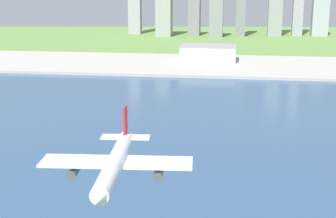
# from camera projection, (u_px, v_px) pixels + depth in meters

# --- Properties ---
(ground_plane) EXTENTS (2400.00, 2400.00, 0.00)m
(ground_plane) POSITION_uv_depth(u_px,v_px,m) (196.00, 111.00, 325.54)
(ground_plane) COLOR #618941
(water_bay) EXTENTS (840.00, 360.00, 0.15)m
(water_bay) POSITION_uv_depth(u_px,v_px,m) (186.00, 138.00, 267.85)
(water_bay) COLOR #2D4C70
(water_bay) RESTS_ON ground
(industrial_pier) EXTENTS (840.00, 140.00, 2.50)m
(industrial_pier) POSITION_uv_depth(u_px,v_px,m) (214.00, 65.00, 507.87)
(industrial_pier) COLOR #ABA69D
(industrial_pier) RESTS_ON ground
(airplane_landing) EXTENTS (33.99, 40.73, 12.10)m
(airplane_landing) POSITION_uv_depth(u_px,v_px,m) (115.00, 163.00, 109.16)
(airplane_landing) COLOR silver
(warehouse_main) EXTENTS (57.68, 36.96, 16.31)m
(warehouse_main) POSITION_uv_depth(u_px,v_px,m) (208.00, 53.00, 527.14)
(warehouse_main) COLOR white
(warehouse_main) RESTS_ON industrial_pier
(distant_skyline) EXTENTS (324.45, 63.13, 145.28)m
(distant_skyline) POSITION_uv_depth(u_px,v_px,m) (233.00, 1.00, 808.94)
(distant_skyline) COLOR #9B98A3
(distant_skyline) RESTS_ON ground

